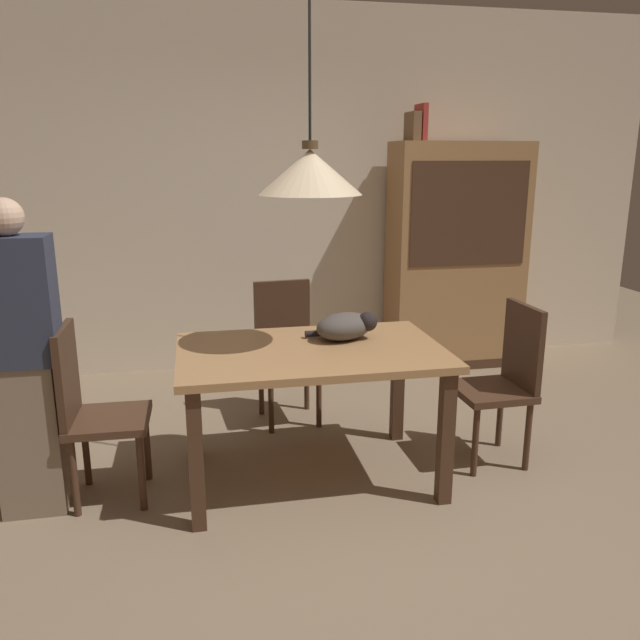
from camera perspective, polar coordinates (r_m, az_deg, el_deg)
name	(u,v)px	position (r m, az deg, el deg)	size (l,w,h in m)	color
ground	(363,529)	(3.21, 3.88, -18.22)	(10.00, 10.00, 0.00)	#847056
back_wall	(282,192)	(5.31, -3.46, 11.40)	(6.40, 0.10, 2.90)	beige
dining_table	(311,367)	(3.39, -0.83, -4.20)	(1.40, 0.90, 0.75)	#A87A4C
chair_right_side	(504,377)	(3.80, 16.23, -4.92)	(0.41, 0.41, 0.93)	#472D1E
chair_far_back	(286,345)	(4.26, -3.07, -2.23)	(0.43, 0.43, 0.93)	#472D1E
chair_left_side	(92,406)	(3.43, -19.84, -7.31)	(0.41, 0.41, 0.93)	#472D1E
cat_sleeping	(346,326)	(3.51, 2.37, -0.53)	(0.41, 0.33, 0.16)	#4C4742
pendant_lamp	(310,171)	(3.21, -0.89, 13.20)	(0.52, 0.52, 1.30)	beige
hutch_bookcase	(456,261)	(5.43, 12.08, 5.23)	(1.12, 0.45, 1.85)	#A87A4C
book_brown_thick	(413,126)	(5.22, 8.32, 16.83)	(0.06, 0.24, 0.22)	brown
book_red_tall	(421,123)	(5.25, 9.05, 17.12)	(0.04, 0.22, 0.28)	#B73833
person_standing	(22,362)	(3.35, -25.23, -3.46)	(0.36, 0.22, 1.56)	#84705B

